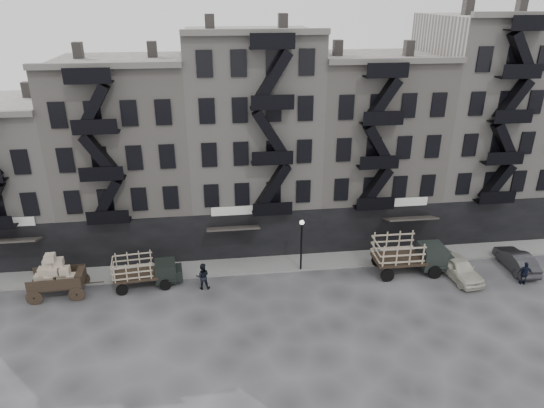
{
  "coord_description": "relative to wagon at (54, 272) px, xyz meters",
  "views": [
    {
      "loc": [
        -3.19,
        -28.95,
        19.47
      ],
      "look_at": [
        0.96,
        4.0,
        5.09
      ],
      "focal_mm": 32.0,
      "sensor_mm": 36.0,
      "label": 1
    }
  ],
  "objects": [
    {
      "name": "lamp_post",
      "position": [
        17.55,
        1.07,
        0.92
      ],
      "size": [
        0.36,
        0.36,
        4.28
      ],
      "color": "black",
      "rests_on": "ground"
    },
    {
      "name": "policeman",
      "position": [
        33.33,
        -2.8,
        -0.97
      ],
      "size": [
        1.12,
        0.62,
        1.8
      ],
      "primitive_type": "imported",
      "rotation": [
        0.0,
        0.0,
        2.96
      ],
      "color": "black",
      "rests_on": "ground"
    },
    {
      "name": "building_center",
      "position": [
        14.55,
        8.3,
        6.64
      ],
      "size": [
        10.0,
        11.35,
        18.2
      ],
      "color": "gray",
      "rests_on": "ground"
    },
    {
      "name": "stake_truck_east",
      "position": [
        25.67,
        -0.09,
        -0.19
      ],
      "size": [
        5.91,
        2.51,
        2.95
      ],
      "rotation": [
        0.0,
        0.0,
        -0.01
      ],
      "color": "black",
      "rests_on": "ground"
    },
    {
      "name": "wagon",
      "position": [
        0.0,
        0.0,
        0.0
      ],
      "size": [
        3.94,
        2.23,
        3.27
      ],
      "rotation": [
        0.0,
        0.0,
        0.04
      ],
      "color": "black",
      "rests_on": "ground"
    },
    {
      "name": "building_midwest",
      "position": [
        4.55,
        8.3,
        5.64
      ],
      "size": [
        10.0,
        11.35,
        16.2
      ],
      "color": "gray",
      "rests_on": "ground"
    },
    {
      "name": "ground",
      "position": [
        14.55,
        -1.53,
        -1.87
      ],
      "size": [
        140.0,
        140.0,
        0.0
      ],
      "primitive_type": "plane",
      "color": "#38383A",
      "rests_on": "ground"
    },
    {
      "name": "car_far",
      "position": [
        34.05,
        -0.69,
        -1.13
      ],
      "size": [
        1.77,
        4.52,
        1.47
      ],
      "primitive_type": "imported",
      "rotation": [
        0.0,
        0.0,
        3.09
      ],
      "color": "#262629",
      "rests_on": "ground"
    },
    {
      "name": "pedestrian_mid",
      "position": [
        10.15,
        -0.43,
        -0.86
      ],
      "size": [
        1.0,
        0.79,
        2.01
      ],
      "primitive_type": "imported",
      "rotation": [
        0.0,
        0.0,
        3.11
      ],
      "color": "black",
      "rests_on": "ground"
    },
    {
      "name": "stake_truck_west",
      "position": [
        6.07,
        0.47,
        -0.5
      ],
      "size": [
        4.93,
        2.36,
        2.4
      ],
      "rotation": [
        0.0,
        0.0,
        0.09
      ],
      "color": "black",
      "rests_on": "ground"
    },
    {
      "name": "sidewalk",
      "position": [
        14.55,
        2.22,
        -1.79
      ],
      "size": [
        55.0,
        2.5,
        0.15
      ],
      "primitive_type": "cube",
      "color": "slate",
      "rests_on": "ground"
    },
    {
      "name": "building_mideast",
      "position": [
        24.55,
        8.3,
        5.64
      ],
      "size": [
        10.0,
        11.35,
        16.2
      ],
      "color": "gray",
      "rests_on": "ground"
    },
    {
      "name": "car_east",
      "position": [
        29.07,
        -1.26,
        -1.09
      ],
      "size": [
        2.44,
        4.78,
        1.56
      ],
      "primitive_type": "imported",
      "rotation": [
        0.0,
        0.0,
        0.14
      ],
      "color": "beige",
      "rests_on": "ground"
    },
    {
      "name": "building_east",
      "position": [
        34.55,
        8.3,
        7.14
      ],
      "size": [
        10.0,
        11.35,
        19.2
      ],
      "color": "gray",
      "rests_on": "ground"
    },
    {
      "name": "building_west",
      "position": [
        -5.45,
        8.3,
        4.14
      ],
      "size": [
        10.0,
        11.35,
        13.2
      ],
      "color": "gray",
      "rests_on": "ground"
    }
  ]
}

